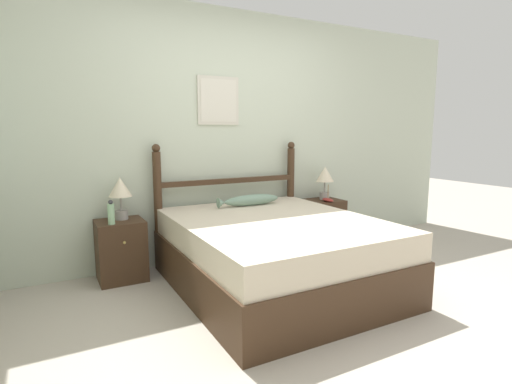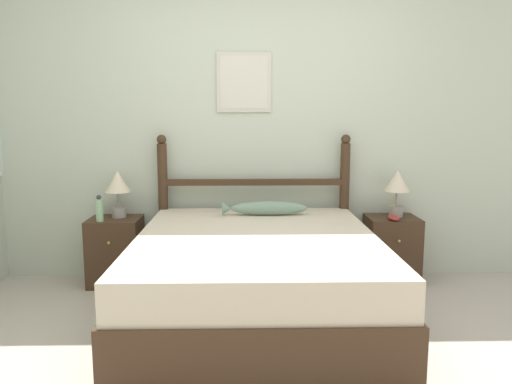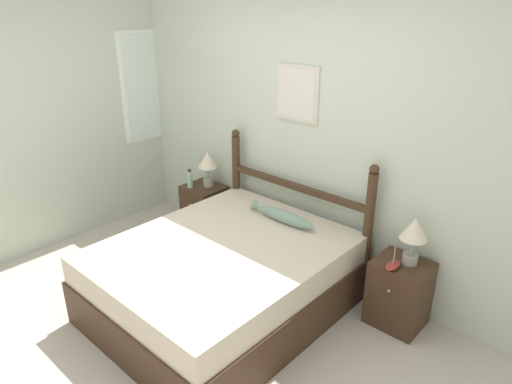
{
  "view_description": "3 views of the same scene",
  "coord_description": "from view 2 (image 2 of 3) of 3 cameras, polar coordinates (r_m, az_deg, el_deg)",
  "views": [
    {
      "loc": [
        -1.7,
        -2.12,
        1.34
      ],
      "look_at": [
        -0.01,
        1.0,
        0.79
      ],
      "focal_mm": 28.0,
      "sensor_mm": 36.0,
      "label": 1
    },
    {
      "loc": [
        -0.07,
        -2.47,
        1.37
      ],
      "look_at": [
        0.01,
        0.97,
        0.84
      ],
      "focal_mm": 35.0,
      "sensor_mm": 36.0,
      "label": 2
    },
    {
      "loc": [
        2.3,
        -1.44,
        2.38
      ],
      "look_at": [
        -0.07,
        1.16,
        0.88
      ],
      "focal_mm": 32.0,
      "sensor_mm": 36.0,
      "label": 3
    }
  ],
  "objects": [
    {
      "name": "model_boat",
      "position": [
        4.1,
        15.43,
        -2.81
      ],
      "size": [
        0.08,
        0.17,
        0.19
      ],
      "color": "maroon",
      "rests_on": "nightstand_right"
    },
    {
      "name": "nightstand_left",
      "position": [
        4.24,
        -15.73,
        -6.52
      ],
      "size": [
        0.41,
        0.38,
        0.54
      ],
      "color": "#3D2819",
      "rests_on": "ground_plane"
    },
    {
      "name": "wall_back",
      "position": [
        4.2,
        -0.33,
        7.54
      ],
      "size": [
        6.4,
        0.08,
        2.55
      ],
      "color": "beige",
      "rests_on": "ground_plane"
    },
    {
      "name": "fish_pillow",
      "position": [
        3.87,
        1.1,
        -1.88
      ],
      "size": [
        0.66,
        0.11,
        0.11
      ],
      "color": "gray",
      "rests_on": "bed"
    },
    {
      "name": "nightstand_right",
      "position": [
        4.28,
        15.2,
        -6.35
      ],
      "size": [
        0.41,
        0.38,
        0.54
      ],
      "color": "#3D2819",
      "rests_on": "ground_plane"
    },
    {
      "name": "headboard",
      "position": [
        4.14,
        -0.22,
        -1.16
      ],
      "size": [
        1.58,
        0.08,
        1.21
      ],
      "color": "#3D2819",
      "rests_on": "ground_plane"
    },
    {
      "name": "bottle",
      "position": [
        4.08,
        -17.46,
        -1.89
      ],
      "size": [
        0.06,
        0.06,
        0.21
      ],
      "color": "#99C699",
      "rests_on": "nightstand_left"
    },
    {
      "name": "bed",
      "position": [
        3.34,
        0.08,
        -9.96
      ],
      "size": [
        1.58,
        1.92,
        0.6
      ],
      "color": "#3D2819",
      "rests_on": "ground_plane"
    },
    {
      "name": "table_lamp_right",
      "position": [
        4.22,
        15.83,
        0.78
      ],
      "size": [
        0.2,
        0.2,
        0.38
      ],
      "color": "gray",
      "rests_on": "nightstand_right"
    },
    {
      "name": "ground_plane",
      "position": [
        2.83,
        0.32,
        -20.17
      ],
      "size": [
        16.0,
        16.0,
        0.0
      ],
      "primitive_type": "plane",
      "color": "#B7AD9E"
    },
    {
      "name": "table_lamp_left",
      "position": [
        4.18,
        -15.51,
        0.72
      ],
      "size": [
        0.2,
        0.2,
        0.38
      ],
      "color": "gray",
      "rests_on": "nightstand_left"
    }
  ]
}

